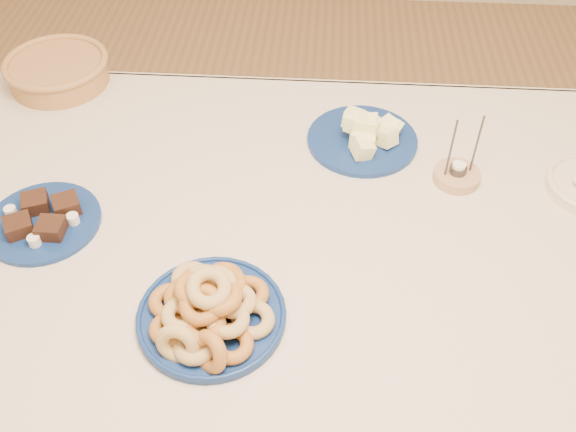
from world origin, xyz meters
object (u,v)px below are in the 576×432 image
(wicker_basket, at_px, (58,70))
(candle_holder, at_px, (457,175))
(brownie_plate, at_px, (43,220))
(melon_plate, at_px, (366,135))
(dining_table, at_px, (290,266))
(donut_platter, at_px, (209,310))

(wicker_basket, xyz_separation_m, candle_holder, (0.99, -0.31, -0.02))
(wicker_basket, bearing_deg, brownie_plate, -75.86)
(brownie_plate, xyz_separation_m, wicker_basket, (-0.13, 0.51, 0.02))
(melon_plate, distance_m, candle_holder, 0.23)
(brownie_plate, relative_size, candle_holder, 1.55)
(dining_table, bearing_deg, candle_holder, 27.32)
(melon_plate, bearing_deg, donut_platter, -118.64)
(dining_table, relative_size, donut_platter, 4.98)
(melon_plate, xyz_separation_m, candle_holder, (0.20, -0.11, -0.01))
(melon_plate, bearing_deg, dining_table, -118.12)
(dining_table, distance_m, melon_plate, 0.36)
(donut_platter, bearing_deg, wicker_basket, 125.01)
(melon_plate, relative_size, wicker_basket, 0.92)
(melon_plate, bearing_deg, brownie_plate, -155.22)
(donut_platter, relative_size, brownie_plate, 1.31)
(donut_platter, bearing_deg, candle_holder, 40.35)
(donut_platter, relative_size, melon_plate, 1.14)
(melon_plate, relative_size, brownie_plate, 1.15)
(wicker_basket, height_order, candle_holder, candle_holder)
(dining_table, distance_m, wicker_basket, 0.82)
(dining_table, relative_size, brownie_plate, 6.55)
(donut_platter, xyz_separation_m, wicker_basket, (-0.50, 0.72, 0.00))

